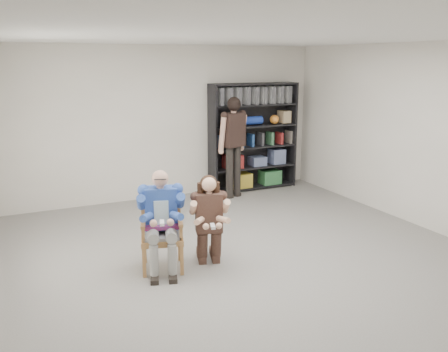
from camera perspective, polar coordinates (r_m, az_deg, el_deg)
name	(u,v)px	position (r m, az deg, el deg)	size (l,w,h in m)	color
room_shell	(260,157)	(5.70, 4.40, 2.32)	(6.00, 7.00, 2.80)	white
floor	(258,265)	(6.13, 4.15, -10.61)	(6.00, 7.00, 0.01)	slate
armchair	(162,232)	(5.88, -7.48, -6.67)	(0.56, 0.54, 0.97)	#A0663D
seated_man	(162,220)	(5.83, -7.52, -5.33)	(0.54, 0.76, 1.26)	navy
kneeling_woman	(209,221)	(5.93, -1.79, -5.42)	(0.48, 0.78, 1.15)	#39201C
bookshelf	(253,137)	(9.40, 3.54, 4.70)	(1.80, 0.38, 2.10)	black
standing_man	(233,148)	(8.80, 1.14, 3.34)	(0.58, 0.32, 1.87)	black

